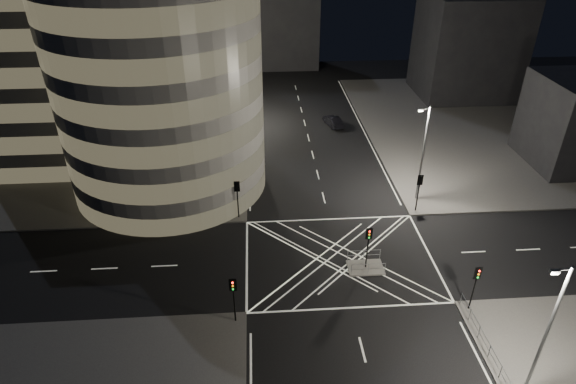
{
  "coord_description": "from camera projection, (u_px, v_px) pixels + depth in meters",
  "views": [
    {
      "loc": [
        -6.73,
        -32.4,
        26.49
      ],
      "look_at": [
        -4.0,
        6.45,
        3.0
      ],
      "focal_mm": 30.0,
      "sensor_mm": 36.0,
      "label": 1
    }
  ],
  "objects": [
    {
      "name": "traffic_signal_nl",
      "position": [
        233.0,
        292.0,
        33.92
      ],
      "size": [
        0.55,
        0.22,
        4.0
      ],
      "color": "black",
      "rests_on": "sidewalk_near_left"
    },
    {
      "name": "traffic_signal_nr",
      "position": [
        476.0,
        280.0,
        34.98
      ],
      "size": [
        0.55,
        0.22,
        4.0
      ],
      "color": "black",
      "rests_on": "sidewalk_near_right"
    },
    {
      "name": "sidewalk_far_right",
      "position": [
        515.0,
        125.0,
        66.53
      ],
      "size": [
        42.0,
        42.0,
        0.15
      ],
      "primitive_type": "cube",
      "color": "#504E4B",
      "rests_on": "ground"
    },
    {
      "name": "street_lamp_left_near",
      "position": [
        231.0,
        144.0,
        48.58
      ],
      "size": [
        1.25,
        0.25,
        10.0
      ],
      "color": "slate",
      "rests_on": "sidewalk_far_left"
    },
    {
      "name": "tree_e",
      "position": [
        228.0,
        84.0,
        66.84
      ],
      "size": [
        4.58,
        4.58,
        7.3
      ],
      "color": "black",
      "rests_on": "sidewalk_far_left"
    },
    {
      "name": "street_lamp_right_near",
      "position": [
        547.0,
        329.0,
        27.51
      ],
      "size": [
        1.25,
        0.25,
        10.0
      ],
      "color": "slate",
      "rests_on": "sidewalk_near_right"
    },
    {
      "name": "building_far_end",
      "position": [
        268.0,
        16.0,
        86.42
      ],
      "size": [
        18.0,
        8.0,
        18.0
      ],
      "primitive_type": "cube",
      "color": "black",
      "rests_on": "ground"
    },
    {
      "name": "tree_d",
      "position": [
        226.0,
        99.0,
        61.69
      ],
      "size": [
        5.64,
        5.64,
        7.95
      ],
      "color": "black",
      "rests_on": "sidewalk_far_left"
    },
    {
      "name": "tree_c",
      "position": [
        224.0,
        119.0,
        56.71
      ],
      "size": [
        3.62,
        3.62,
        6.51
      ],
      "color": "black",
      "rests_on": "sidewalk_far_left"
    },
    {
      "name": "tree_a",
      "position": [
        219.0,
        171.0,
        46.7
      ],
      "size": [
        4.19,
        4.19,
        6.36
      ],
      "color": "black",
      "rests_on": "sidewalk_far_left"
    },
    {
      "name": "street_lamp_left_far",
      "position": [
        235.0,
        86.0,
        63.96
      ],
      "size": [
        1.25,
        0.25,
        10.0
      ],
      "color": "slate",
      "rests_on": "sidewalk_far_left"
    },
    {
      "name": "railing_near_right",
      "position": [
        495.0,
        361.0,
        31.52
      ],
      "size": [
        0.06,
        11.7,
        1.1
      ],
      "primitive_type": "cube",
      "color": "slate",
      "rests_on": "sidewalk_near_right"
    },
    {
      "name": "traffic_signal_fl",
      "position": [
        237.0,
        193.0,
        45.54
      ],
      "size": [
        0.55,
        0.22,
        4.0
      ],
      "color": "black",
      "rests_on": "sidewalk_far_left"
    },
    {
      "name": "ground",
      "position": [
        339.0,
        258.0,
        41.76
      ],
      "size": [
        120.0,
        120.0,
        0.0
      ],
      "primitive_type": "plane",
      "color": "black",
      "rests_on": "ground"
    },
    {
      "name": "street_lamp_right_far",
      "position": [
        423.0,
        152.0,
        47.16
      ],
      "size": [
        1.25,
        0.25,
        10.0
      ],
      "color": "slate",
      "rests_on": "sidewalk_far_right"
    },
    {
      "name": "office_block_rear",
      "position": [
        149.0,
        24.0,
        70.56
      ],
      "size": [
        24.0,
        16.0,
        22.0
      ],
      "primitive_type": "cube",
      "color": "gray",
      "rests_on": "sidewalk_far_left"
    },
    {
      "name": "traffic_signal_island",
      "position": [
        368.0,
        241.0,
        39.1
      ],
      "size": [
        0.55,
        0.22,
        4.0
      ],
      "color": "black",
      "rests_on": "central_island"
    },
    {
      "name": "sidewalk_far_left",
      "position": [
        87.0,
        137.0,
        63.04
      ],
      "size": [
        42.0,
        42.0,
        0.15
      ],
      "primitive_type": "cube",
      "color": "#504E4B",
      "rests_on": "ground"
    },
    {
      "name": "tree_b",
      "position": [
        222.0,
        138.0,
        51.39
      ],
      "size": [
        4.52,
        4.52,
        7.4
      ],
      "color": "black",
      "rests_on": "sidewalk_far_left"
    },
    {
      "name": "railing_island_south",
      "position": [
        368.0,
        269.0,
        39.47
      ],
      "size": [
        2.8,
        0.06,
        1.1
      ],
      "primitive_type": "cube",
      "color": "slate",
      "rests_on": "central_island"
    },
    {
      "name": "traffic_signal_fr",
      "position": [
        419.0,
        186.0,
        46.6
      ],
      "size": [
        0.55,
        0.22,
        4.0
      ],
      "color": "black",
      "rests_on": "sidewalk_far_right"
    },
    {
      "name": "building_right_far",
      "position": [
        468.0,
        46.0,
        73.54
      ],
      "size": [
        14.0,
        12.0,
        15.0
      ],
      "primitive_type": "cube",
      "color": "black",
      "rests_on": "sidewalk_far_right"
    },
    {
      "name": "sedan",
      "position": [
        333.0,
        121.0,
        66.19
      ],
      "size": [
        2.48,
        4.34,
        1.35
      ],
      "primitive_type": "imported",
      "rotation": [
        0.0,
        0.0,
        3.41
      ],
      "color": "black",
      "rests_on": "ground"
    },
    {
      "name": "central_island",
      "position": [
        365.0,
        268.0,
        40.56
      ],
      "size": [
        3.0,
        2.0,
        0.15
      ],
      "primitive_type": "cube",
      "color": "slate",
      "rests_on": "ground"
    },
    {
      "name": "office_tower_curved",
      "position": [
        119.0,
        58.0,
        49.98
      ],
      "size": [
        30.0,
        29.0,
        27.2
      ],
      "color": "gray",
      "rests_on": "sidewalk_far_left"
    },
    {
      "name": "railing_island_north",
      "position": [
        364.0,
        255.0,
        41.01
      ],
      "size": [
        2.8,
        0.06,
        1.1
      ],
      "primitive_type": "cube",
      "color": "slate",
      "rests_on": "central_island"
    }
  ]
}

